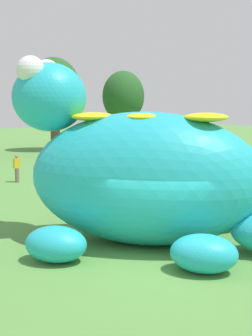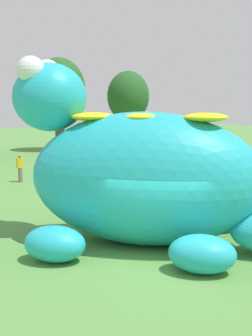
{
  "view_description": "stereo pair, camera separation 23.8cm",
  "coord_description": "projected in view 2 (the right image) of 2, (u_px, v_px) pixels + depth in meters",
  "views": [
    {
      "loc": [
        -8.7,
        -9.5,
        4.68
      ],
      "look_at": [
        1.21,
        2.87,
        2.49
      ],
      "focal_mm": 48.53,
      "sensor_mm": 36.0,
      "label": 1
    },
    {
      "loc": [
        -8.52,
        -9.65,
        4.68
      ],
      "look_at": [
        1.21,
        2.87,
        2.49
      ],
      "focal_mm": 48.53,
      "sensor_mm": 36.0,
      "label": 2
    }
  ],
  "objects": [
    {
      "name": "spectator_by_cars",
      "position": [
        20.0,
        168.0,
        27.82
      ],
      "size": [
        0.38,
        0.26,
        1.71
      ],
      "color": "#726656",
      "rests_on": "ground"
    },
    {
      "name": "ground_plane",
      "position": [
        153.0,
        266.0,
        13.36
      ],
      "size": [
        160.0,
        160.0,
        0.0
      ],
      "primitive_type": "plane",
      "color": "#568E42"
    },
    {
      "name": "spectator_near_inflatable",
      "position": [
        181.0,
        167.0,
        28.44
      ],
      "size": [
        0.38,
        0.26,
        1.71
      ],
      "color": "black",
      "rests_on": "ground"
    },
    {
      "name": "tree_centre",
      "position": [
        59.0,
        90.0,
        46.51
      ],
      "size": [
        5.38,
        5.38,
        9.55
      ],
      "color": "brown",
      "rests_on": "ground"
    },
    {
      "name": "giant_inflatable_creature",
      "position": [
        145.0,
        176.0,
        15.25
      ],
      "size": [
        10.92,
        9.83,
        6.32
      ],
      "color": "#23B2C6",
      "rests_on": "ground"
    },
    {
      "name": "tree_centre_right",
      "position": [
        128.0,
        97.0,
        52.72
      ],
      "size": [
        4.88,
        4.88,
        8.66
      ],
      "color": "brown",
      "rests_on": "ground"
    }
  ]
}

